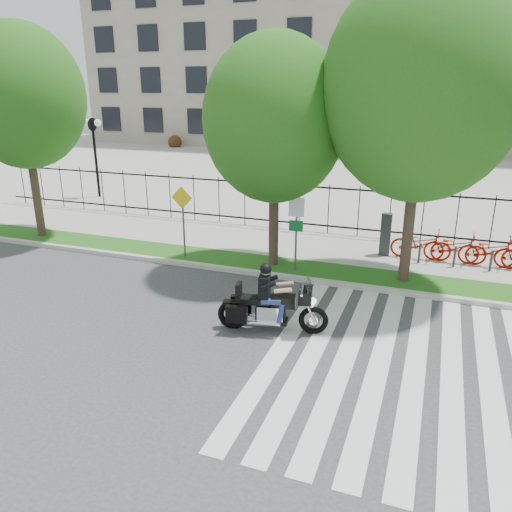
% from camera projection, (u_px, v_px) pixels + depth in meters
% --- Properties ---
extents(ground, '(120.00, 120.00, 0.00)m').
position_uv_depth(ground, '(199.00, 330.00, 12.52)').
color(ground, '#363638').
rests_on(ground, ground).
extents(curb, '(60.00, 0.20, 0.15)m').
position_uv_depth(curb, '(256.00, 273.00, 16.14)').
color(curb, '#B5B2AB').
rests_on(curb, ground).
extents(grass_verge, '(60.00, 1.50, 0.15)m').
position_uv_depth(grass_verge, '(265.00, 265.00, 16.89)').
color(grass_verge, '#1E5615').
rests_on(grass_verge, ground).
extents(sidewalk, '(60.00, 3.50, 0.15)m').
position_uv_depth(sidewalk, '(286.00, 244.00, 19.11)').
color(sidewalk, '#ABA7A0').
rests_on(sidewalk, ground).
extents(plaza, '(80.00, 34.00, 0.10)m').
position_uv_depth(plaza, '(360.00, 173.00, 34.68)').
color(plaza, '#ABA7A0').
rests_on(plaza, ground).
extents(crosswalk_stripes, '(5.70, 8.00, 0.01)m').
position_uv_depth(crosswalk_stripes, '(397.00, 366.00, 10.93)').
color(crosswalk_stripes, silver).
rests_on(crosswalk_stripes, ground).
extents(iron_fence, '(30.00, 0.06, 2.00)m').
position_uv_depth(iron_fence, '(299.00, 207.00, 20.31)').
color(iron_fence, black).
rests_on(iron_fence, sidewalk).
extents(office_building, '(60.00, 21.90, 20.15)m').
position_uv_depth(office_building, '(400.00, 41.00, 49.12)').
color(office_building, gray).
rests_on(office_building, ground).
extents(lamp_post_left, '(1.06, 0.70, 4.25)m').
position_uv_depth(lamp_post_left, '(94.00, 138.00, 26.07)').
color(lamp_post_left, black).
rests_on(lamp_post_left, ground).
extents(street_tree_0, '(4.57, 4.57, 7.92)m').
position_uv_depth(street_tree_0, '(22.00, 97.00, 18.27)').
color(street_tree_0, '#35241D').
rests_on(street_tree_0, grass_verge).
extents(street_tree_1, '(4.46, 4.46, 7.26)m').
position_uv_depth(street_tree_1, '(275.00, 120.00, 15.25)').
color(street_tree_1, '#35241D').
rests_on(street_tree_1, grass_verge).
extents(street_tree_2, '(5.52, 5.52, 8.84)m').
position_uv_depth(street_tree_2, '(423.00, 86.00, 13.54)').
color(street_tree_2, '#35241D').
rests_on(street_tree_2, grass_verge).
extents(bike_share_station, '(7.88, 0.89, 1.50)m').
position_uv_depth(bike_share_station, '(507.00, 253.00, 16.20)').
color(bike_share_station, '#2D2D33').
rests_on(bike_share_station, sidewalk).
extents(sign_pole_regulatory, '(0.50, 0.09, 2.50)m').
position_uv_depth(sign_pole_regulatory, '(296.00, 223.00, 15.63)').
color(sign_pole_regulatory, '#59595B').
rests_on(sign_pole_regulatory, grass_verge).
extents(sign_pole_warning, '(0.78, 0.09, 2.49)m').
position_uv_depth(sign_pole_warning, '(183.00, 212.00, 16.96)').
color(sign_pole_warning, '#59595B').
rests_on(sign_pole_warning, grass_verge).
extents(motorcycle_rider, '(2.75, 1.08, 2.14)m').
position_uv_depth(motorcycle_rider, '(272.00, 304.00, 12.29)').
color(motorcycle_rider, black).
rests_on(motorcycle_rider, ground).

